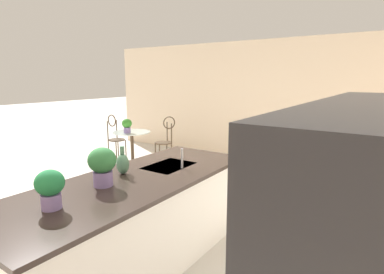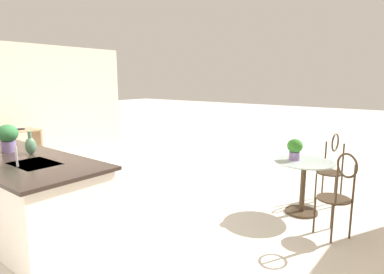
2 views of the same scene
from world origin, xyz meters
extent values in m
plane|color=beige|center=(0.00, 0.00, 0.00)|extent=(40.00, 40.00, 0.00)
cube|color=white|center=(0.30, 0.85, 0.44)|extent=(2.70, 0.96, 0.88)
cube|color=#2D231E|center=(0.30, 0.85, 0.90)|extent=(2.80, 1.06, 0.04)
cube|color=#B2B5BA|center=(-0.25, 0.85, 0.91)|extent=(0.56, 0.40, 0.03)
cylinder|color=#3D2D1E|center=(-2.33, -1.82, 0.01)|extent=(0.44, 0.44, 0.03)
cylinder|color=#3D2D1E|center=(-2.33, -1.82, 0.38)|extent=(0.07, 0.07, 0.69)
cylinder|color=#B2C6C1|center=(-2.33, -1.82, 0.73)|extent=(0.80, 0.80, 0.01)
cylinder|color=#3D2D1E|center=(-2.62, -2.33, 0.23)|extent=(0.03, 0.03, 0.45)
cylinder|color=#3D2D1E|center=(-2.34, -2.35, 0.23)|extent=(0.03, 0.03, 0.45)
cylinder|color=#3D2D1E|center=(-2.64, -2.61, 0.23)|extent=(0.03, 0.03, 0.45)
cylinder|color=#3D2D1E|center=(-2.36, -2.63, 0.23)|extent=(0.03, 0.03, 0.45)
cylinder|color=#3D2D1E|center=(-2.49, -2.48, 0.46)|extent=(0.40, 0.40, 0.02)
cylinder|color=#3D2D1E|center=(-2.63, -2.62, 0.68)|extent=(0.03, 0.03, 0.45)
cylinder|color=#3D2D1E|center=(-2.37, -2.64, 0.68)|extent=(0.03, 0.03, 0.45)
torus|color=#3D2D1E|center=(-2.50, -2.63, 0.90)|extent=(0.04, 0.28, 0.28)
cylinder|color=#3D2D1E|center=(-2.66, -1.32, 0.23)|extent=(0.03, 0.03, 0.45)
cylinder|color=#3D2D1E|center=(-2.79, -1.57, 0.23)|extent=(0.03, 0.03, 0.45)
cylinder|color=#3D2D1E|center=(-2.90, -1.19, 0.23)|extent=(0.03, 0.03, 0.45)
cylinder|color=#3D2D1E|center=(-3.04, -1.43, 0.23)|extent=(0.03, 0.03, 0.45)
cylinder|color=#3D2D1E|center=(-2.85, -1.38, 0.46)|extent=(0.52, 0.52, 0.02)
cylinder|color=#3D2D1E|center=(-2.91, -1.19, 0.68)|extent=(0.03, 0.03, 0.45)
cylinder|color=#3D2D1E|center=(-3.04, -1.42, 0.68)|extent=(0.03, 0.03, 0.45)
torus|color=#3D2D1E|center=(-2.98, -1.30, 0.90)|extent=(0.26, 0.16, 0.28)
cylinder|color=#B2B5BA|center=(-0.25, 1.03, 1.03)|extent=(0.02, 0.02, 0.22)
cube|color=tan|center=(3.65, -1.04, 0.35)|extent=(0.54, 0.04, 0.71)
cube|color=tan|center=(3.65, -0.46, 0.72)|extent=(0.60, 1.20, 0.03)
cube|color=black|center=(3.67, -0.56, 0.75)|extent=(0.16, 0.44, 0.02)
cube|color=#333335|center=(3.67, -0.56, 0.77)|extent=(0.13, 0.40, 0.01)
cylinder|color=#7A669E|center=(-2.19, -1.81, 0.80)|extent=(0.14, 0.14, 0.11)
ellipsoid|color=#327B28|center=(-2.19, -1.81, 0.94)|extent=(0.21, 0.21, 0.19)
cylinder|color=#7A669E|center=(0.60, 0.76, 0.99)|extent=(0.17, 0.17, 0.14)
ellipsoid|color=#2E6D3A|center=(0.60, 0.76, 1.16)|extent=(0.25, 0.25, 0.23)
ellipsoid|color=#4C7A5B|center=(0.25, 0.65, 1.02)|extent=(0.13, 0.13, 0.21)
cylinder|color=#4C7A5B|center=(0.25, 0.65, 1.17)|extent=(0.04, 0.04, 0.08)
camera|label=1|loc=(2.35, 2.93, 1.89)|focal=28.86mm
camera|label=2|loc=(-3.79, 2.48, 1.84)|focal=30.22mm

